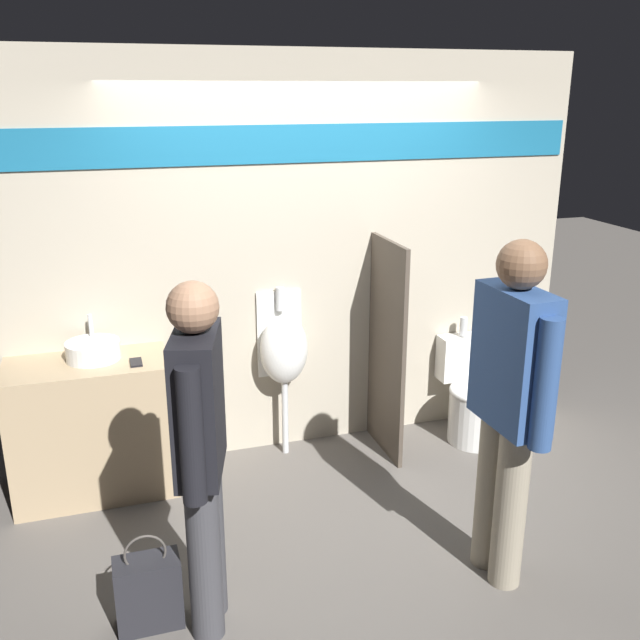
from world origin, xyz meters
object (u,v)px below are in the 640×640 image
object	(u,v)px
urinal_near_counter	(283,349)
toilet	(473,402)
person_in_vest	(509,401)
shopping_bag	(149,592)
sink_basin	(93,350)
person_with_lanyard	(201,447)
cell_phone	(136,362)

from	to	relation	value
urinal_near_counter	toilet	xyz separation A→B (m)	(1.37, -0.20, -0.49)
person_in_vest	shopping_bag	size ratio (longest dim) A/B	3.62
toilet	person_in_vest	distance (m)	1.71
sink_basin	toilet	xyz separation A→B (m)	(2.59, -0.12, -0.65)
sink_basin	person_with_lanyard	size ratio (longest dim) A/B	0.19
urinal_near_counter	shopping_bag	size ratio (longest dim) A/B	2.39
cell_phone	person_in_vest	distance (m)	2.20
person_in_vest	toilet	bearing A→B (deg)	-26.17
sink_basin	cell_phone	distance (m)	0.29
cell_phone	urinal_near_counter	world-z (taller)	urinal_near_counter
urinal_near_counter	person_with_lanyard	world-z (taller)	person_with_lanyard
urinal_near_counter	toilet	size ratio (longest dim) A/B	1.38
sink_basin	cell_phone	size ratio (longest dim) A/B	2.33
person_with_lanyard	person_in_vest	bearing A→B (deg)	-78.24
toilet	cell_phone	bearing A→B (deg)	-179.20
sink_basin	urinal_near_counter	world-z (taller)	urinal_near_counter
urinal_near_counter	person_with_lanyard	bearing A→B (deg)	-117.03
toilet	person_with_lanyard	bearing A→B (deg)	-148.27
cell_phone	person_in_vest	xyz separation A→B (m)	(1.71, -1.38, 0.11)
toilet	shopping_bag	world-z (taller)	toilet
shopping_bag	person_in_vest	bearing A→B (deg)	-4.72
cell_phone	shopping_bag	xyz separation A→B (m)	(-0.08, -1.23, -0.70)
cell_phone	shopping_bag	bearing A→B (deg)	-93.57
cell_phone	urinal_near_counter	distance (m)	1.01
toilet	shopping_bag	distance (m)	2.74
sink_basin	person_with_lanyard	bearing A→B (deg)	-73.02
person_in_vest	cell_phone	bearing A→B (deg)	49.30
sink_basin	shopping_bag	xyz separation A→B (m)	(0.17, -1.39, -0.75)
sink_basin	toilet	size ratio (longest dim) A/B	0.38
person_in_vest	shopping_bag	distance (m)	1.96
toilet	shopping_bag	xyz separation A→B (m)	(-2.43, -1.27, -0.10)
shopping_bag	cell_phone	bearing A→B (deg)	86.43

